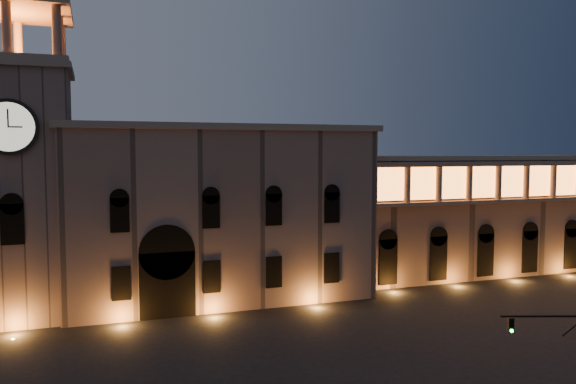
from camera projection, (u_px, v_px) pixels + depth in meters
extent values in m
plane|color=black|center=(317.00, 372.00, 38.13)|extent=(160.00, 160.00, 0.00)
cube|color=#775B4E|center=(219.00, 215.00, 57.59)|extent=(30.00, 12.00, 17.00)
cube|color=#856D5C|center=(218.00, 129.00, 56.96)|extent=(30.80, 12.80, 0.60)
cube|color=black|center=(167.00, 284.00, 50.94)|extent=(5.00, 1.40, 6.00)
cylinder|color=black|center=(166.00, 251.00, 50.73)|extent=(5.00, 1.40, 5.00)
cube|color=orange|center=(167.00, 286.00, 50.77)|extent=(4.20, 0.20, 5.00)
cube|color=#775B4E|center=(18.00, 196.00, 50.43)|extent=(9.00, 9.00, 22.00)
cube|color=#856D5C|center=(14.00, 70.00, 49.62)|extent=(9.80, 9.80, 0.50)
cylinder|color=black|center=(9.00, 127.00, 45.59)|extent=(4.60, 0.35, 4.60)
cylinder|color=beige|center=(8.00, 127.00, 45.45)|extent=(4.00, 0.12, 4.00)
cube|color=#856D5C|center=(14.00, 64.00, 49.58)|extent=(9.40, 9.40, 0.50)
cube|color=orange|center=(14.00, 60.00, 49.56)|extent=(6.80, 6.80, 0.15)
cylinder|color=#856D5C|center=(7.00, 28.00, 45.83)|extent=(0.76, 0.76, 4.20)
cylinder|color=#856D5C|center=(57.00, 31.00, 47.07)|extent=(0.76, 0.76, 4.20)
cylinder|color=#856D5C|center=(18.00, 45.00, 52.99)|extent=(0.76, 0.76, 4.20)
cylinder|color=#856D5C|center=(62.00, 47.00, 54.23)|extent=(0.76, 0.76, 4.20)
cylinder|color=#856D5C|center=(59.00, 40.00, 50.65)|extent=(0.76, 0.76, 4.20)
cube|color=#856D5C|center=(12.00, 9.00, 49.24)|extent=(9.80, 9.80, 0.60)
cube|color=#856D5C|center=(12.00, 2.00, 49.20)|extent=(7.50, 7.50, 0.60)
cube|color=brown|center=(481.00, 215.00, 70.69)|extent=(40.00, 10.00, 14.00)
cube|color=#856D5C|center=(482.00, 158.00, 70.17)|extent=(40.60, 10.60, 0.50)
cube|color=#856D5C|center=(512.00, 201.00, 65.34)|extent=(40.00, 1.20, 0.40)
cube|color=#856D5C|center=(513.00, 164.00, 65.03)|extent=(40.00, 1.40, 0.50)
cube|color=orange|center=(509.00, 181.00, 65.70)|extent=(38.00, 0.15, 3.60)
cylinder|color=#856D5C|center=(374.00, 185.00, 59.31)|extent=(0.70, 0.70, 4.00)
cylinder|color=#856D5C|center=(407.00, 184.00, 60.61)|extent=(0.70, 0.70, 4.00)
cylinder|color=#856D5C|center=(439.00, 183.00, 61.92)|extent=(0.70, 0.70, 4.00)
cylinder|color=#856D5C|center=(469.00, 183.00, 63.23)|extent=(0.70, 0.70, 4.00)
cylinder|color=#856D5C|center=(498.00, 182.00, 64.53)|extent=(0.70, 0.70, 4.00)
cylinder|color=#856D5C|center=(526.00, 181.00, 65.84)|extent=(0.70, 0.70, 4.00)
cylinder|color=#856D5C|center=(553.00, 181.00, 67.15)|extent=(0.70, 0.70, 4.00)
cylinder|color=black|center=(544.00, 316.00, 30.07)|extent=(4.54, 1.62, 0.11)
cube|color=black|center=(511.00, 325.00, 30.09)|extent=(0.35, 0.34, 0.81)
cylinder|color=#0CE53F|center=(512.00, 331.00, 29.96)|extent=(0.19, 0.13, 0.17)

